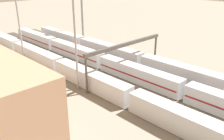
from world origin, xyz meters
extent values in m
plane|color=gray|center=(0.00, 0.00, 0.00)|extent=(400.00, 400.00, 0.00)
cube|color=#4C443D|center=(0.00, -10.00, 0.06)|extent=(140.00, 2.80, 0.12)
cube|color=#4C443D|center=(0.00, -5.00, 0.06)|extent=(140.00, 2.80, 0.12)
cube|color=#3D3833|center=(0.00, 0.00, 0.06)|extent=(140.00, 2.80, 0.12)
cube|color=#4C443D|center=(0.00, 5.00, 0.06)|extent=(140.00, 2.80, 0.12)
cube|color=#4C443D|center=(0.00, 10.00, 0.06)|extent=(140.00, 2.80, 0.12)
cube|color=silver|center=(-20.45, 10.00, 2.02)|extent=(23.00, 3.00, 3.80)
cube|color=silver|center=(3.75, 10.00, 2.02)|extent=(23.00, 3.00, 3.80)
cube|color=silver|center=(27.95, 10.00, 2.02)|extent=(23.00, 3.00, 3.80)
cube|color=silver|center=(52.15, 10.00, 2.02)|extent=(23.00, 3.00, 3.80)
cube|color=silver|center=(-1.61, 0.00, 2.02)|extent=(23.00, 3.00, 3.80)
cube|color=maroon|center=(-1.61, 0.00, 1.82)|extent=(22.40, 3.06, 0.36)
cube|color=silver|center=(22.59, 0.00, 2.02)|extent=(23.00, 3.00, 3.80)
cube|color=maroon|center=(22.59, 0.00, 1.97)|extent=(22.40, 3.06, 0.36)
cube|color=silver|center=(46.79, 0.00, 2.02)|extent=(23.00, 3.00, 3.80)
cube|color=maroon|center=(46.79, 0.00, 1.75)|extent=(22.40, 3.06, 0.36)
cube|color=#B7BABF|center=(-11.00, -5.00, 2.62)|extent=(23.00, 3.00, 5.00)
cube|color=#B7BABF|center=(13.20, -5.00, 2.62)|extent=(23.00, 3.00, 5.00)
cube|color=#B7BABF|center=(37.40, -5.00, 2.62)|extent=(23.00, 3.00, 5.00)
cylinder|color=#9EA0A5|center=(35.23, -13.11, 11.87)|extent=(0.44, 0.44, 23.73)
cylinder|color=#9EA0A5|center=(30.73, 12.49, 12.09)|extent=(0.44, 0.44, 24.18)
cylinder|color=#9EA0A5|center=(35.54, -12.88, 15.34)|extent=(0.44, 0.44, 30.67)
cylinder|color=#9EA0A5|center=(5.26, 12.26, 13.59)|extent=(0.44, 0.44, 27.19)
cylinder|color=#4C4742|center=(2.34, -12.10, 4.00)|extent=(0.50, 0.50, 8.00)
cylinder|color=#4C4742|center=(2.34, 12.10, 4.00)|extent=(0.50, 0.50, 8.00)
cube|color=#4C4742|center=(2.34, 0.00, 8.40)|extent=(0.70, 25.00, 0.80)
camera|label=1|loc=(-33.65, 40.18, 23.51)|focal=38.05mm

